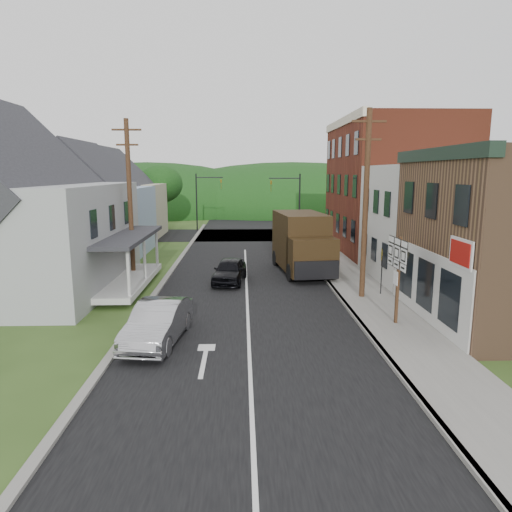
{
  "coord_description": "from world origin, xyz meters",
  "views": [
    {
      "loc": [
        -0.22,
        -17.87,
        6.1
      ],
      "look_at": [
        0.43,
        3.38,
        2.2
      ],
      "focal_mm": 32.0,
      "sensor_mm": 36.0,
      "label": 1
    }
  ],
  "objects": [
    {
      "name": "storefront_white",
      "position": [
        11.3,
        7.5,
        3.25
      ],
      "size": [
        8.0,
        7.0,
        6.5
      ],
      "primitive_type": "cube",
      "color": "silver",
      "rests_on": "ground"
    },
    {
      "name": "tree_left_d",
      "position": [
        -9.0,
        32.0,
        4.88
      ],
      "size": [
        4.8,
        4.8,
        6.94
      ],
      "color": "#382616",
      "rests_on": "ground"
    },
    {
      "name": "house_blue",
      "position": [
        -11.0,
        17.0,
        3.69
      ],
      "size": [
        7.14,
        8.16,
        7.28
      ],
      "color": "#92A8C7",
      "rests_on": "ground"
    },
    {
      "name": "sidewalk_right",
      "position": [
        5.9,
        8.0,
        0.07
      ],
      "size": [
        2.8,
        55.0,
        0.15
      ],
      "primitive_type": "cube",
      "color": "slate",
      "rests_on": "ground"
    },
    {
      "name": "traffic_signal_right",
      "position": [
        4.3,
        23.5,
        3.76
      ],
      "size": [
        2.87,
        0.2,
        6.0
      ],
      "color": "black",
      "rests_on": "ground"
    },
    {
      "name": "storefront_red",
      "position": [
        11.3,
        17.0,
        5.0
      ],
      "size": [
        8.0,
        12.0,
        10.0
      ],
      "primitive_type": "cube",
      "color": "maroon",
      "rests_on": "ground"
    },
    {
      "name": "delivery_van",
      "position": [
        3.46,
        9.63,
        1.84
      ],
      "size": [
        3.32,
        6.77,
        3.65
      ],
      "rotation": [
        0.0,
        0.0,
        0.11
      ],
      "color": "black",
      "rests_on": "ground"
    },
    {
      "name": "utility_pole_right",
      "position": [
        5.6,
        3.5,
        4.66
      ],
      "size": [
        1.6,
        0.26,
        9.0
      ],
      "color": "#472D19",
      "rests_on": "ground"
    },
    {
      "name": "road",
      "position": [
        0.0,
        10.0,
        0.0
      ],
      "size": [
        9.0,
        90.0,
        0.02
      ],
      "primitive_type": "cube",
      "color": "black",
      "rests_on": "ground"
    },
    {
      "name": "utility_pole_left",
      "position": [
        -6.5,
        8.0,
        4.66
      ],
      "size": [
        1.6,
        0.26,
        9.0
      ],
      "color": "#472D19",
      "rests_on": "ground"
    },
    {
      "name": "tree_left_c",
      "position": [
        -19.0,
        20.0,
        5.94
      ],
      "size": [
        5.8,
        5.8,
        8.41
      ],
      "color": "#382616",
      "rests_on": "ground"
    },
    {
      "name": "warning_sign",
      "position": [
        6.65,
        3.95,
        1.62
      ],
      "size": [
        0.17,
        0.62,
        2.3
      ],
      "rotation": [
        0.0,
        0.0,
        -0.24
      ],
      "color": "black",
      "rests_on": "sidewalk_right"
    },
    {
      "name": "route_sign_cluster",
      "position": [
        5.88,
        -0.5,
        2.42
      ],
      "size": [
        0.19,
        2.0,
        3.5
      ],
      "rotation": [
        0.0,
        0.0,
        0.02
      ],
      "color": "#472D19",
      "rests_on": "sidewalk_right"
    },
    {
      "name": "ground",
      "position": [
        0.0,
        0.0,
        0.0
      ],
      "size": [
        120.0,
        120.0,
        0.0
      ],
      "primitive_type": "plane",
      "color": "#2D4719",
      "rests_on": "ground"
    },
    {
      "name": "house_cream",
      "position": [
        -11.5,
        26.0,
        3.69
      ],
      "size": [
        7.14,
        8.16,
        7.28
      ],
      "color": "#B3AD8B",
      "rests_on": "ground"
    },
    {
      "name": "curb_left",
      "position": [
        -4.65,
        8.0,
        0.06
      ],
      "size": [
        0.3,
        55.0,
        0.12
      ],
      "primitive_type": "cube",
      "color": "slate",
      "rests_on": "ground"
    },
    {
      "name": "cross_road",
      "position": [
        0.0,
        27.0,
        0.0
      ],
      "size": [
        60.0,
        9.0,
        0.02
      ],
      "primitive_type": "cube",
      "color": "black",
      "rests_on": "ground"
    },
    {
      "name": "traffic_signal_left",
      "position": [
        -4.3,
        30.5,
        3.76
      ],
      "size": [
        2.87,
        0.2,
        6.0
      ],
      "color": "black",
      "rests_on": "ground"
    },
    {
      "name": "dark_sedan",
      "position": [
        -0.93,
        7.12,
        0.68
      ],
      "size": [
        2.11,
        4.16,
        1.36
      ],
      "primitive_type": "imported",
      "rotation": [
        0.0,
        0.0,
        -0.13
      ],
      "color": "black",
      "rests_on": "ground"
    },
    {
      "name": "forested_ridge",
      "position": [
        0.0,
        55.0,
        0.0
      ],
      "size": [
        90.0,
        30.0,
        16.0
      ],
      "primitive_type": "ellipsoid",
      "color": "black",
      "rests_on": "ground"
    },
    {
      "name": "silver_sedan",
      "position": [
        -3.28,
        -2.01,
        0.74
      ],
      "size": [
        2.11,
        4.65,
        1.48
      ],
      "primitive_type": "imported",
      "rotation": [
        0.0,
        0.0,
        -0.12
      ],
      "color": "#AAAAAF",
      "rests_on": "ground"
    },
    {
      "name": "house_gray",
      "position": [
        -12.0,
        6.0,
        4.23
      ],
      "size": [
        10.2,
        12.24,
        8.35
      ],
      "color": "#A1A4A6",
      "rests_on": "ground"
    },
    {
      "name": "curb_right",
      "position": [
        4.55,
        8.0,
        0.07
      ],
      "size": [
        0.2,
        55.0,
        0.15
      ],
      "primitive_type": "cube",
      "color": "slate",
      "rests_on": "ground"
    }
  ]
}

